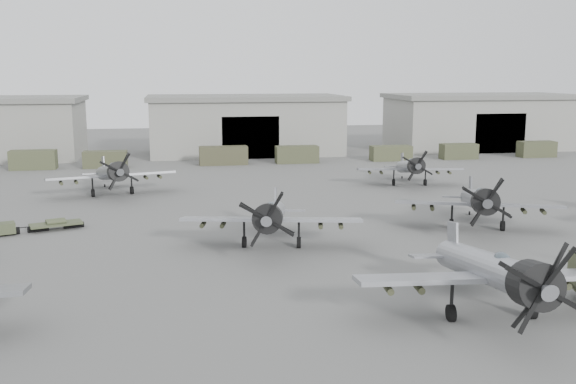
# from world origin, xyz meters

# --- Properties ---
(ground) EXTENTS (220.00, 220.00, 0.00)m
(ground) POSITION_xyz_m (0.00, 0.00, 0.00)
(ground) COLOR #5F5F5C
(ground) RESTS_ON ground
(hangar_center) EXTENTS (29.00, 14.80, 8.70)m
(hangar_center) POSITION_xyz_m (0.00, 61.96, 4.37)
(hangar_center) COLOR gray
(hangar_center) RESTS_ON ground
(hangar_right) EXTENTS (29.00, 14.80, 8.70)m
(hangar_right) POSITION_xyz_m (38.00, 61.96, 4.37)
(hangar_right) COLOR gray
(hangar_right) RESTS_ON ground
(support_truck_1) EXTENTS (5.61, 2.20, 2.43)m
(support_truck_1) POSITION_xyz_m (-28.29, 50.00, 1.21)
(support_truck_1) COLOR #454A31
(support_truck_1) RESTS_ON ground
(support_truck_2) EXTENTS (5.49, 2.20, 2.15)m
(support_truck_2) POSITION_xyz_m (-19.49, 50.00, 1.07)
(support_truck_2) COLOR #43452D
(support_truck_2) RESTS_ON ground
(support_truck_3) EXTENTS (6.37, 2.20, 2.44)m
(support_truck_3) POSITION_xyz_m (-4.27, 50.00, 1.22)
(support_truck_3) COLOR #42422B
(support_truck_3) RESTS_ON ground
(support_truck_4) EXTENTS (5.75, 2.20, 2.30)m
(support_truck_4) POSITION_xyz_m (5.67, 50.00, 1.15)
(support_truck_4) COLOR #43472E
(support_truck_4) RESTS_ON ground
(support_truck_5) EXTENTS (5.65, 2.20, 2.07)m
(support_truck_5) POSITION_xyz_m (19.00, 50.00, 1.04)
(support_truck_5) COLOR #474B31
(support_truck_5) RESTS_ON ground
(support_truck_6) EXTENTS (5.12, 2.20, 2.16)m
(support_truck_6) POSITION_xyz_m (29.04, 50.00, 1.08)
(support_truck_6) COLOR #43472E
(support_truck_6) RESTS_ON ground
(support_truck_7) EXTENTS (5.28, 2.20, 2.28)m
(support_truck_7) POSITION_xyz_m (41.09, 50.00, 1.14)
(support_truck_7) COLOR #42462D
(support_truck_7) RESTS_ON ground
(aircraft_near_1) EXTENTS (13.74, 12.36, 5.47)m
(aircraft_near_1) POSITION_xyz_m (4.64, -6.97, 2.49)
(aircraft_near_1) COLOR #97999F
(aircraft_near_1) RESTS_ON ground
(aircraft_mid_1) EXTENTS (12.79, 11.51, 5.08)m
(aircraft_mid_1) POSITION_xyz_m (-4.15, 8.11, 2.31)
(aircraft_mid_1) COLOR #989AA0
(aircraft_mid_1) RESTS_ON ground
(aircraft_mid_2) EXTENTS (12.72, 11.47, 5.12)m
(aircraft_mid_2) POSITION_xyz_m (12.39, 10.45, 2.33)
(aircraft_mid_2) COLOR gray
(aircraft_mid_2) RESTS_ON ground
(aircraft_far_0) EXTENTS (12.66, 11.40, 5.04)m
(aircraft_far_0) POSITION_xyz_m (-16.82, 30.06, 2.29)
(aircraft_far_0) COLOR gray
(aircraft_far_0) RESTS_ON ground
(aircraft_far_1) EXTENTS (11.44, 10.29, 4.54)m
(aircraft_far_1) POSITION_xyz_m (14.35, 30.33, 2.06)
(aircraft_far_1) COLOR gray
(aircraft_far_1) RESTS_ON ground
(tug_trailer) EXTENTS (6.78, 3.37, 1.36)m
(tug_trailer) POSITION_xyz_m (-22.18, 15.49, 0.51)
(tug_trailer) COLOR #424A30
(tug_trailer) RESTS_ON ground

